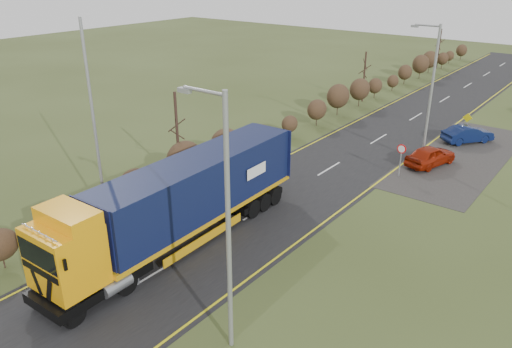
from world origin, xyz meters
The scene contains 13 objects.
ground centered at (0.00, 0.00, 0.00)m, with size 160.00×160.00×0.00m, color #37401B.
road centered at (0.00, 10.00, 0.01)m, with size 8.00×120.00×0.02m, color black.
layby centered at (6.50, 20.00, 0.01)m, with size 6.00×18.00×0.02m, color #2C2927.
lane_markings centered at (0.00, 9.69, 0.03)m, with size 7.52×116.00×0.01m.
hedgerow centered at (-6.00, 7.89, 1.62)m, with size 2.24×102.04×6.05m.
lorry centered at (-0.93, -1.20, 2.50)m, with size 3.07×15.84×4.40m.
car_red_hatchback centered at (5.27, 16.97, 0.71)m, with size 1.69×4.20×1.43m, color maroon.
car_blue_sedan centered at (5.88, 23.58, 0.68)m, with size 1.43×4.10×1.35m, color #0A153C.
streetlight_near centered at (5.67, -5.35, 5.41)m, with size 2.07×0.20×9.78m.
streetlight_mid centered at (4.47, 17.28, 5.31)m, with size 2.04×0.19×9.61m.
left_pole centered at (-6.41, -1.90, 5.44)m, with size 0.16×0.16×10.89m, color gray.
speed_sign centered at (4.34, 13.75, 1.59)m, with size 0.63×0.10×2.28m.
warning_board centered at (5.32, 24.99, 1.22)m, with size 0.76×0.11×1.99m.
Camera 1 is at (15.60, -16.48, 13.36)m, focal length 35.00 mm.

